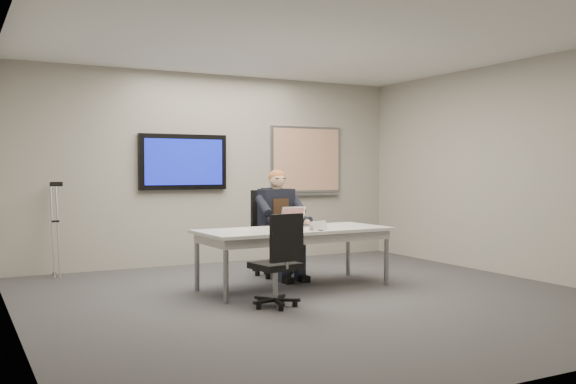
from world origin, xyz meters
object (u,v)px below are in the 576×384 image
office_chair_near (278,278)px  laptop (296,221)px  conference_table (294,235)px  seated_person (283,235)px  office_chair_far (273,249)px

office_chair_near → laptop: bearing=-134.2°
conference_table → seated_person: size_ratio=1.66×
conference_table → office_chair_far: 0.95m
seated_person → laptop: bearing=-93.4°
office_chair_far → office_chair_near: 1.95m
laptop → conference_table: bearing=-128.0°
office_chair_near → seated_person: (0.83, 1.50, 0.26)m
conference_table → seated_person: 0.66m
laptop → office_chair_far: bearing=84.4°
office_chair_near → laptop: 1.46m
office_chair_near → seated_person: 1.74m
office_chair_near → seated_person: bearing=-127.0°
conference_table → office_chair_near: bearing=-129.4°
conference_table → laptop: size_ratio=6.55×
conference_table → seated_person: seated_person is taller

